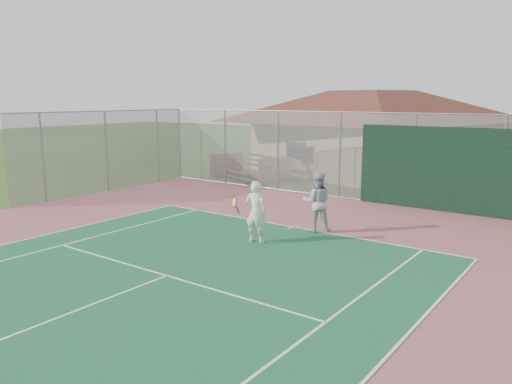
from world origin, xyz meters
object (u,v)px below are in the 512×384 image
player_white_front (256,212)px  player_grey_back (317,202)px  clubhouse (371,124)px  bleachers (249,167)px

player_white_front → player_grey_back: (0.80, 2.08, 0.03)m
clubhouse → player_white_front: (2.61, -13.89, -1.80)m
bleachers → player_grey_back: bearing=-22.2°
bleachers → player_grey_back: 10.41m
clubhouse → bleachers: bearing=-116.0°
clubhouse → bleachers: (-4.37, -4.91, -2.04)m
bleachers → player_grey_back: size_ratio=2.09×
clubhouse → player_white_front: bearing=-63.7°
clubhouse → player_grey_back: bearing=-58.2°
clubhouse → player_white_front: clubhouse is taller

